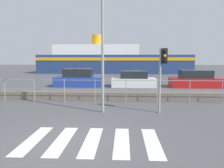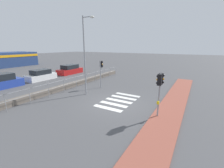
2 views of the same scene
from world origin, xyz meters
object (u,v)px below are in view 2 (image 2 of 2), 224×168
Objects in this scene: traffic_light_far at (101,68)px; parked_car_red at (70,70)px; traffic_light_near at (160,84)px; parked_car_blue at (0,82)px; parked_car_white at (41,75)px; streetlamp at (86,49)px.

parked_car_red is (4.46, 9.30, -1.52)m from traffic_light_far.
parked_car_blue is (-1.64, 16.45, -1.57)m from traffic_light_near.
traffic_light_far reaches higher than parked_car_blue.
parked_car_red is at bearing 0.00° from parked_car_white.
traffic_light_far reaches higher than parked_car_red.
parked_car_white is at bearing 95.32° from traffic_light_far.
parked_car_white is (1.81, 9.57, -3.66)m from streetlamp.
streetlamp is at bearing -100.73° from parked_car_white.
parked_car_blue is 1.09× the size of parked_car_white.
traffic_light_far is 11.03m from parked_car_blue.
traffic_light_near reaches higher than parked_car_white.
streetlamp is at bearing 78.28° from traffic_light_near.
traffic_light_far is 9.47m from parked_car_white.
parked_car_blue reaches higher than parked_car_red.
parked_car_blue is at bearing 95.69° from traffic_light_near.
streetlamp is at bearing -126.72° from parked_car_red.
parked_car_red is (7.14, 9.57, -3.63)m from streetlamp.
parked_car_blue is 0.98× the size of parked_car_red.
traffic_light_far is 0.68× the size of parked_car_red.
streetlamp is at bearing -174.35° from traffic_light_far.
traffic_light_near is 16.84m from parked_car_white.
traffic_light_far is 0.42× the size of streetlamp.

